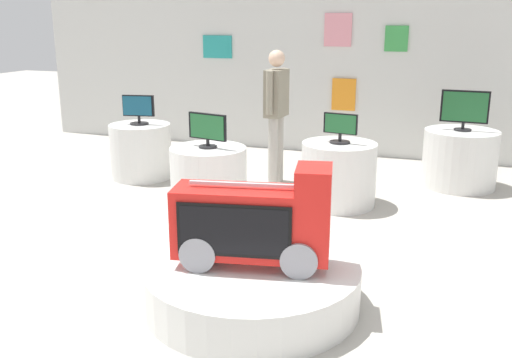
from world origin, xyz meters
The scene contains 13 objects.
ground_plane centered at (0.00, 0.00, 0.00)m, with size 30.00×30.00×0.00m, color #B2ADA3.
back_wall_display centered at (-0.01, 4.96, 1.64)m, with size 10.94×0.13×3.27m.
main_display_pedestal centered at (0.05, -0.09, 0.16)m, with size 1.56×1.56×0.31m, color silver.
novelty_firetruck_tv centered at (0.07, -0.09, 0.62)m, with size 1.14×0.59×0.74m.
display_pedestal_left_rear centered at (-2.50, 2.69, 0.35)m, with size 0.78×0.78×0.70m, color silver.
tv_on_left_rear centered at (-2.50, 2.69, 0.90)m, with size 0.41×0.24×0.37m.
display_pedestal_center_rear centered at (-1.11, 1.74, 0.35)m, with size 0.81×0.81×0.70m, color silver.
tv_on_center_rear centered at (-1.11, 1.74, 0.90)m, with size 0.46×0.19×0.36m.
display_pedestal_right_rear centered at (0.15, 2.43, 0.35)m, with size 0.82×0.82×0.70m, color silver.
tv_on_right_rear centered at (0.15, 2.43, 0.87)m, with size 0.38×0.22×0.33m.
display_pedestal_far_right centered at (1.41, 3.65, 0.35)m, with size 0.89×0.89×0.70m, color silver.
tv_on_far_right centered at (1.41, 3.64, 0.97)m, with size 0.56×0.21×0.48m.
shopper_browsing_near_truck centered at (-0.76, 3.02, 0.97)m, with size 0.22×0.56×1.65m.
Camera 1 is at (1.37, -3.67, 2.02)m, focal length 40.46 mm.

